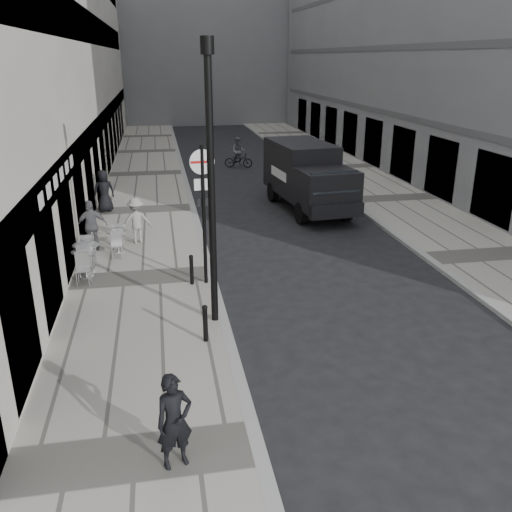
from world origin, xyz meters
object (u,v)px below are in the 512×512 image
Objects in this scene: lamppost at (211,174)px; panel_van at (307,173)px; cyclist at (238,156)px; sign_post at (203,197)px; walking_man at (174,421)px.

panel_van is at bearing 63.38° from lamppost.
panel_van is (4.98, 9.94, -2.15)m from lamppost.
cyclist is at bearing 92.70° from panel_van.
panel_van is 9.87m from cyclist.
sign_post is 2.20× the size of cyclist.
lamppost is 20.20m from cyclist.
cyclist is at bearing 60.37° from walking_man.
walking_man is 16.04m from panel_van.
walking_man is at bearing -118.25° from panel_van.
walking_man is 0.26× the size of panel_van.
cyclist is (3.52, 19.66, -3.01)m from lamppost.
walking_man is 7.51m from sign_post.
sign_post is at bearing -129.11° from panel_van.
lamppost is (1.13, 4.87, 2.78)m from walking_man.
panel_van is (6.11, 14.81, 0.63)m from walking_man.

